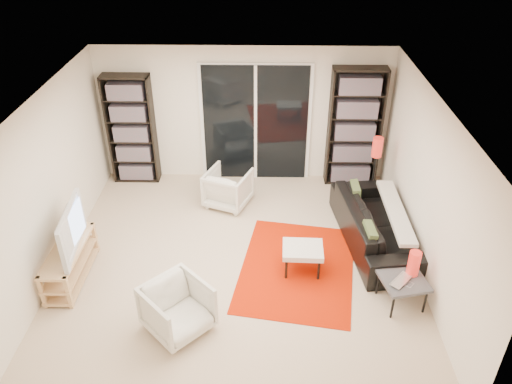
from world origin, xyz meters
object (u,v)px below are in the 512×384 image
at_px(tv_stand, 70,262).
at_px(ottoman, 303,251).
at_px(armchair_back, 228,188).
at_px(side_table, 403,281).
at_px(floor_lamp, 376,155).
at_px(bookshelf_left, 132,130).
at_px(armchair_front, 178,309).
at_px(bookshelf_right, 355,128).
at_px(sofa, 375,225).

distance_m(tv_stand, ottoman, 3.15).
bearing_deg(ottoman, armchair_back, 124.06).
xyz_separation_m(tv_stand, side_table, (4.37, -0.40, 0.10)).
bearing_deg(ottoman, floor_lamp, 54.68).
distance_m(bookshelf_left, armchair_back, 2.01).
bearing_deg(armchair_front, bookshelf_left, 65.26).
bearing_deg(ottoman, bookshelf_left, 138.86).
bearing_deg(bookshelf_right, side_table, -85.89).
bearing_deg(armchair_front, side_table, -34.69).
bearing_deg(floor_lamp, bookshelf_left, 170.16).
distance_m(armchair_front, floor_lamp, 4.06).
bearing_deg(bookshelf_left, tv_stand, -96.32).
relative_size(tv_stand, floor_lamp, 1.01).
relative_size(sofa, armchair_back, 3.11).
bearing_deg(armchair_back, side_table, 157.43).
height_order(bookshelf_right, sofa, bookshelf_right).
height_order(armchair_back, floor_lamp, floor_lamp).
bearing_deg(side_table, floor_lamp, 89.20).
bearing_deg(tv_stand, armchair_front, -29.08).
distance_m(bookshelf_right, tv_stand, 5.01).
xyz_separation_m(bookshelf_right, tv_stand, (-4.15, -2.70, -0.79)).
distance_m(armchair_front, side_table, 2.82).
relative_size(sofa, side_table, 3.26).
relative_size(tv_stand, side_table, 1.85).
xyz_separation_m(armchair_front, floor_lamp, (2.81, 2.87, 0.58)).
bearing_deg(armchair_front, ottoman, -9.41).
xyz_separation_m(bookshelf_right, armchair_back, (-2.14, -0.81, -0.74)).
bearing_deg(armchair_front, armchair_back, 36.80).
xyz_separation_m(bookshelf_left, armchair_front, (1.30, -3.58, -0.65)).
height_order(side_table, floor_lamp, floor_lamp).
relative_size(armchair_front, ottoman, 1.26).
distance_m(bookshelf_left, ottoman, 3.83).
distance_m(sofa, side_table, 1.29).
xyz_separation_m(bookshelf_right, ottoman, (-1.00, -2.49, -0.71)).
bearing_deg(sofa, armchair_back, 58.61).
distance_m(tv_stand, sofa, 4.35).
bearing_deg(ottoman, tv_stand, -176.22).
distance_m(bookshelf_left, armchair_front, 3.87).
relative_size(armchair_front, side_table, 1.08).
relative_size(sofa, ottoman, 3.81).
relative_size(ottoman, side_table, 0.86).
xyz_separation_m(armchair_front, side_table, (2.78, 0.49, 0.04)).
height_order(bookshelf_right, floor_lamp, bookshelf_right).
bearing_deg(ottoman, side_table, -26.42).
xyz_separation_m(armchair_back, armchair_front, (-0.42, -2.77, 0.01)).
relative_size(bookshelf_right, side_table, 3.19).
distance_m(armchair_front, ottoman, 1.90).
height_order(sofa, armchair_back, armchair_back).
relative_size(tv_stand, ottoman, 2.17).
bearing_deg(floor_lamp, bookshelf_right, 109.77).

